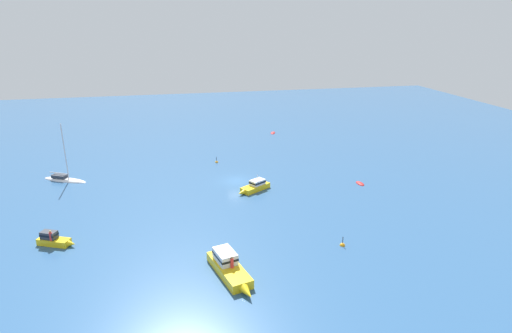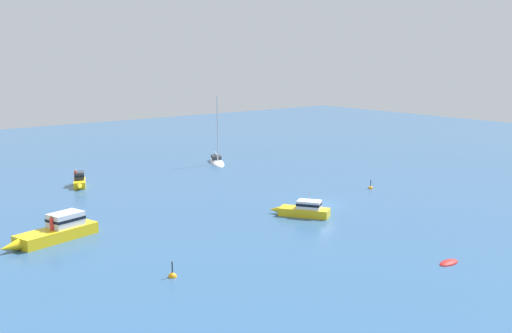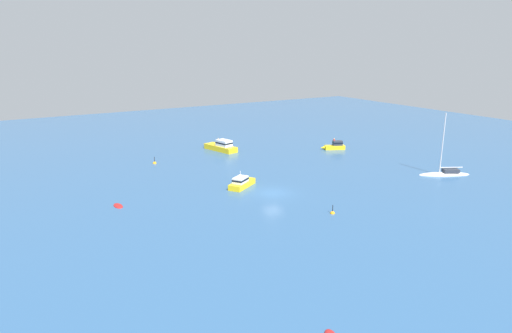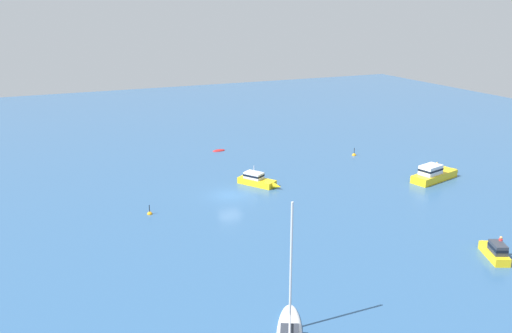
# 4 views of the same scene
# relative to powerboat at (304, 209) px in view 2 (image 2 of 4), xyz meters

# --- Properties ---
(ground_plane) EXTENTS (166.84, 166.84, 0.00)m
(ground_plane) POSITION_rel_powerboat_xyz_m (-4.34, -2.08, -0.61)
(ground_plane) COLOR #2D5684
(powerboat) EXTENTS (4.12, 5.47, 2.33)m
(powerboat) POSITION_rel_powerboat_xyz_m (0.00, 0.00, 0.00)
(powerboat) COLOR yellow
(powerboat) RESTS_ON ground
(tender) EXTENTS (2.06, 1.08, 0.43)m
(tender) POSITION_rel_powerboat_xyz_m (0.94, 16.31, -0.61)
(tender) COLOR #B21E1E
(tender) RESTS_ON ground
(motor_cruiser) EXTENTS (2.77, 4.51, 1.98)m
(motor_cruiser) POSITION_rel_powerboat_xyz_m (10.98, -25.42, 0.04)
(motor_cruiser) COLOR yellow
(motor_cruiser) RESTS_ON ground
(sailboat) EXTENTS (5.03, 7.47, 9.53)m
(sailboat) POSITION_rel_powerboat_xyz_m (-10.23, -28.41, -0.44)
(sailboat) COLOR white
(sailboat) RESTS_ON ground
(cabin_cruiser) EXTENTS (8.56, 3.83, 2.20)m
(cabin_cruiser) POSITION_rel_powerboat_xyz_m (20.85, -7.10, 0.17)
(cabin_cruiser) COLOR yellow
(cabin_cruiser) RESTS_ON ground
(channel_buoy) EXTENTS (0.60, 0.60, 1.39)m
(channel_buoy) POSITION_rel_powerboat_xyz_m (18.00, 6.18, -0.60)
(channel_buoy) COLOR orange
(channel_buoy) RESTS_ON ground
(mooring_buoy) EXTENTS (0.54, 0.54, 1.27)m
(mooring_buoy) POSITION_rel_powerboat_xyz_m (-13.93, -3.95, -0.59)
(mooring_buoy) COLOR orange
(mooring_buoy) RESTS_ON ground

